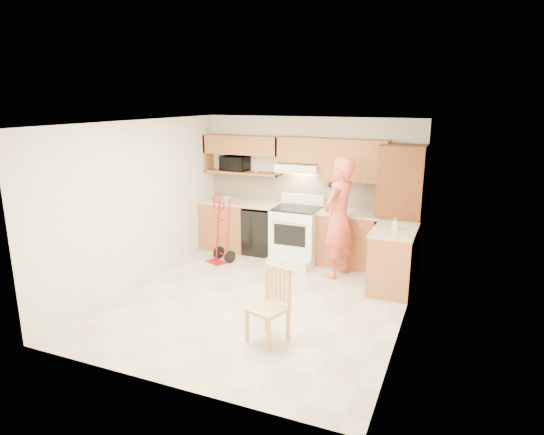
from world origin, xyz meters
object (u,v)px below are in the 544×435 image
Objects in this scene: microwave at (235,163)px; dining_chair at (268,306)px; range at (295,231)px; hand_truck at (220,231)px; person at (338,218)px.

dining_chair is at bearing -49.77° from microwave.
hand_truck is at bearing -158.33° from range.
hand_truck is (-2.07, -0.16, -0.41)m from person.
range reaches higher than hand_truck.
dining_chair is at bearing 9.36° from person.
range is 1.29× the size of dining_chair.
range is (1.36, -0.40, -1.05)m from microwave.
person is at bearing 28.81° from hand_truck.
dining_chair is (0.64, -2.71, -0.13)m from range.
microwave reaches higher than range.
microwave reaches higher than dining_chair.
range is at bearing -97.23° from person.
microwave reaches higher than hand_truck.
dining_chair is at bearing -25.51° from hand_truck.
microwave is 0.43× the size of range.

